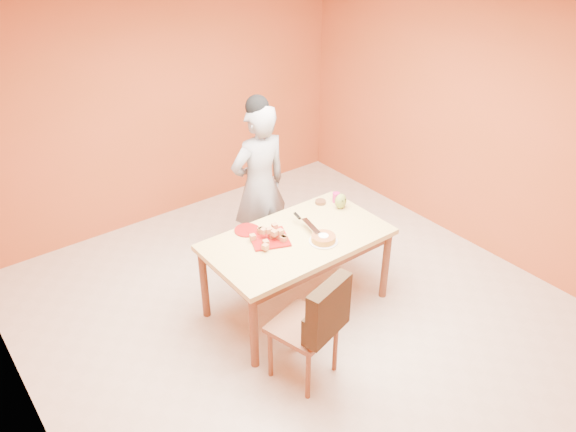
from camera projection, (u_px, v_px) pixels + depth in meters
floor at (305, 319)px, 5.10m from camera, size 5.00×5.00×0.00m
ceiling at (311, 8)px, 3.71m from camera, size 5.00×5.00×0.00m
wall_back at (163, 102)px, 6.11m from camera, size 4.50×0.00×4.50m
wall_left at (5, 299)px, 3.23m from camera, size 0.00×5.00×5.00m
wall_right at (483, 124)px, 5.58m from camera, size 0.00×5.00×5.00m
dining_table at (297, 246)px, 4.93m from camera, size 1.60×0.90×0.76m
dining_chair at (305, 325)px, 4.27m from camera, size 0.56×0.63×0.99m
pastry_pile at (269, 233)px, 4.81m from camera, size 0.28×0.28×0.09m
person at (259, 186)px, 5.51m from camera, size 0.63×0.42×1.69m
pastry_platter at (269, 239)px, 4.84m from camera, size 0.41×0.41×0.02m
red_dinner_plate at (247, 230)px, 4.96m from camera, size 0.28×0.28×0.01m
white_cake_plate at (323, 241)px, 4.81m from camera, size 0.28×0.28×0.01m
sponge_cake at (323, 238)px, 4.80m from camera, size 0.28×0.28×0.05m
cake_server at (311, 226)px, 4.91m from camera, size 0.11×0.29×0.01m
egg_ornament at (341, 201)px, 5.27m from camera, size 0.13×0.11×0.15m
magenta_glass at (336, 197)px, 5.39m from camera, size 0.09×0.09×0.10m
checker_tin at (320, 202)px, 5.38m from camera, size 0.13×0.13×0.03m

